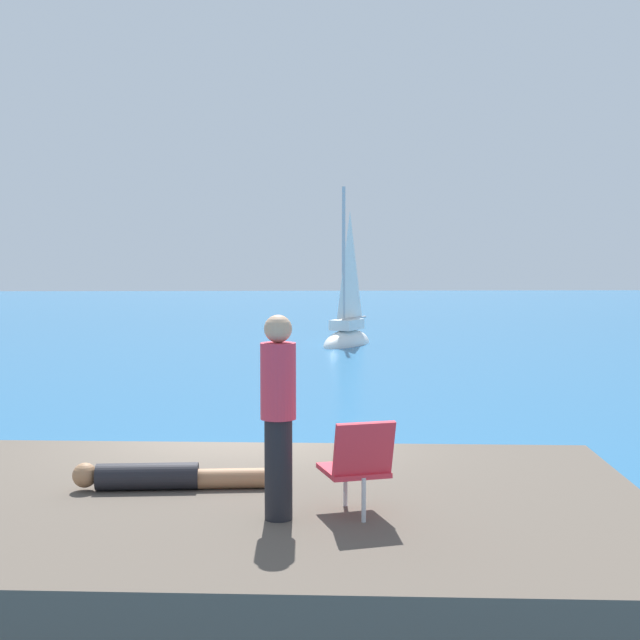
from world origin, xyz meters
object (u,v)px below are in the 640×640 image
(sailboat_near, at_px, (347,336))
(beach_chair, at_px, (358,462))
(person_sunbather, at_px, (162,477))
(person_standing, at_px, (278,411))

(sailboat_near, distance_m, beach_chair, 25.08)
(person_sunbather, distance_m, person_standing, 1.59)
(sailboat_near, height_order, beach_chair, sailboat_near)
(beach_chair, bearing_deg, person_standing, 78.83)
(beach_chair, bearing_deg, person_sunbather, 47.66)
(person_sunbather, xyz_separation_m, beach_chair, (1.67, -0.92, 0.33))
(person_sunbather, relative_size, beach_chair, 2.21)
(person_standing, distance_m, beach_chair, 0.76)
(person_sunbather, xyz_separation_m, person_standing, (1.04, -0.94, 0.75))
(person_standing, bearing_deg, sailboat_near, -108.64)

